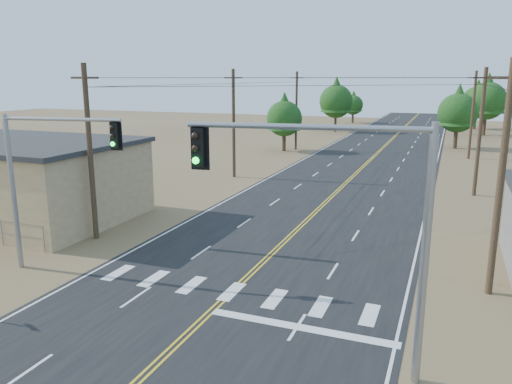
% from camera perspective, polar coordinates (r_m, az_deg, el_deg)
% --- Properties ---
extents(road, '(15.00, 200.00, 0.02)m').
position_cam_1_polar(road, '(42.45, 9.44, 0.25)').
color(road, black).
rests_on(road, ground).
extents(utility_pole_left_near, '(1.80, 0.30, 10.00)m').
position_cam_1_polar(utility_pole_left_near, '(29.75, -18.44, 4.38)').
color(utility_pole_left_near, '#4C3826').
rests_on(utility_pole_left_near, ground).
extents(utility_pole_left_mid, '(1.80, 0.30, 10.00)m').
position_cam_1_polar(utility_pole_left_mid, '(46.78, -2.57, 7.90)').
color(utility_pole_left_mid, '#4C3826').
rests_on(utility_pole_left_mid, ground).
extents(utility_pole_left_far, '(1.80, 0.30, 10.00)m').
position_cam_1_polar(utility_pole_left_far, '(65.51, 4.63, 9.31)').
color(utility_pole_left_far, '#4C3826').
rests_on(utility_pole_left_far, ground).
extents(utility_pole_right_near, '(1.80, 0.30, 10.00)m').
position_cam_1_polar(utility_pole_right_near, '(23.04, 26.20, 1.39)').
color(utility_pole_right_near, '#4C3826').
rests_on(utility_pole_right_near, ground).
extents(utility_pole_right_mid, '(1.80, 0.30, 10.00)m').
position_cam_1_polar(utility_pole_right_mid, '(42.83, 24.23, 6.33)').
color(utility_pole_right_mid, '#4C3826').
rests_on(utility_pole_right_mid, ground).
extents(utility_pole_right_far, '(1.80, 0.30, 10.00)m').
position_cam_1_polar(utility_pole_right_far, '(62.75, 23.50, 8.14)').
color(utility_pole_right_far, '#4C3826').
rests_on(utility_pole_right_far, ground).
extents(signal_mast_left, '(5.91, 1.22, 7.57)m').
position_cam_1_polar(signal_mast_left, '(25.45, -23.29, 2.59)').
color(signal_mast_left, gray).
rests_on(signal_mast_left, ground).
extents(signal_mast_right, '(7.33, 1.34, 8.01)m').
position_cam_1_polar(signal_mast_right, '(15.04, 10.90, -1.64)').
color(signal_mast_right, gray).
rests_on(signal_mast_right, ground).
extents(tree_left_near, '(4.51, 4.51, 7.52)m').
position_cam_1_polar(tree_left_near, '(64.09, 3.26, 8.78)').
color(tree_left_near, '#3F2D1E').
rests_on(tree_left_near, ground).
extents(tree_left_mid, '(5.70, 5.70, 9.51)m').
position_cam_1_polar(tree_left_mid, '(88.56, 9.15, 10.57)').
color(tree_left_mid, '#3F2D1E').
rests_on(tree_left_mid, ground).
extents(tree_left_far, '(4.02, 4.02, 6.71)m').
position_cam_1_polar(tree_left_far, '(106.81, 11.06, 9.95)').
color(tree_left_far, '#3F2D1E').
rests_on(tree_left_far, ground).
extents(tree_right_near, '(5.12, 5.12, 8.53)m').
position_cam_1_polar(tree_right_near, '(71.38, 22.10, 8.79)').
color(tree_right_near, '#3F2D1E').
rests_on(tree_right_near, ground).
extents(tree_right_mid, '(6.07, 6.07, 10.11)m').
position_cam_1_polar(tree_right_mid, '(89.85, 24.92, 9.82)').
color(tree_right_mid, '#3F2D1E').
rests_on(tree_right_mid, ground).
extents(tree_right_far, '(5.42, 5.42, 9.04)m').
position_cam_1_polar(tree_right_far, '(100.50, 23.94, 9.74)').
color(tree_right_far, '#3F2D1E').
rests_on(tree_right_far, ground).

